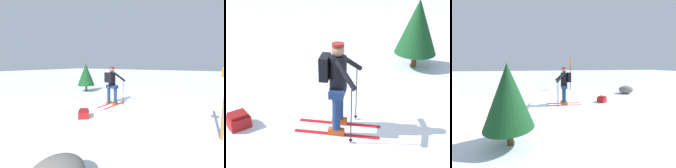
{
  "view_description": "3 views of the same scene",
  "coord_description": "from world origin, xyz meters",
  "views": [
    {
      "loc": [
        6.1,
        3.84,
        1.88
      ],
      "look_at": [
        0.34,
        0.32,
        0.97
      ],
      "focal_mm": 24.0,
      "sensor_mm": 36.0,
      "label": 1
    },
    {
      "loc": [
        0.06,
        5.4,
        3.42
      ],
      "look_at": [
        0.34,
        0.32,
        0.97
      ],
      "focal_mm": 50.0,
      "sensor_mm": 36.0,
      "label": 2
    },
    {
      "loc": [
        -1.07,
        -6.45,
        1.87
      ],
      "look_at": [
        0.34,
        0.32,
        0.97
      ],
      "focal_mm": 24.0,
      "sensor_mm": 36.0,
      "label": 3
    }
  ],
  "objects": [
    {
      "name": "dropped_backpack",
      "position": [
        2.29,
        0.35,
        0.14
      ],
      "size": [
        0.54,
        0.53,
        0.3
      ],
      "color": "maroon",
      "rests_on": "ground_plane"
    },
    {
      "name": "ground_plane",
      "position": [
        0.0,
        0.0,
        0.0
      ],
      "size": [
        80.0,
        80.0,
        0.0
      ],
      "primitive_type": "plane",
      "color": "white"
    },
    {
      "name": "skier",
      "position": [
        0.36,
        0.32,
        1.0
      ],
      "size": [
        1.67,
        1.02,
        1.74
      ],
      "color": "red",
      "rests_on": "ground_plane"
    },
    {
      "name": "pine_tree",
      "position": [
        -1.63,
        -2.96,
        1.16
      ],
      "size": [
        1.15,
        1.15,
        1.91
      ],
      "color": "#4C331E",
      "rests_on": "ground_plane"
    }
  ]
}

